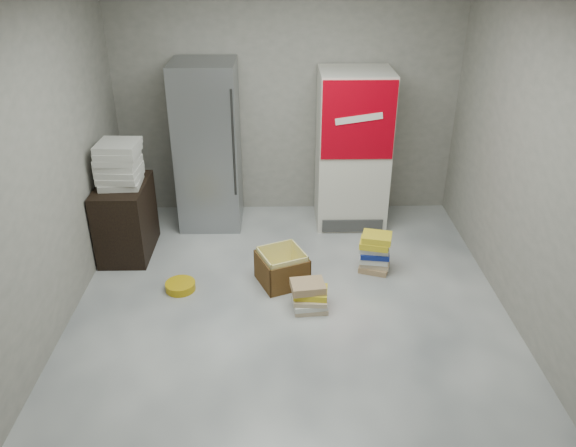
# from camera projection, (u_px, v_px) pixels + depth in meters

# --- Properties ---
(ground) EXTENTS (5.00, 5.00, 0.00)m
(ground) POSITION_uv_depth(u_px,v_px,m) (291.00, 330.00, 4.95)
(ground) COLOR silver
(ground) RESTS_ON ground
(room_shell) EXTENTS (4.04, 5.04, 2.82)m
(room_shell) POSITION_uv_depth(u_px,v_px,m) (291.00, 135.00, 4.12)
(room_shell) COLOR gray
(room_shell) RESTS_ON ground
(steel_fridge) EXTENTS (0.70, 0.72, 1.90)m
(steel_fridge) POSITION_uv_depth(u_px,v_px,m) (208.00, 146.00, 6.38)
(steel_fridge) COLOR #A5A8AD
(steel_fridge) RESTS_ON ground
(coke_cooler) EXTENTS (0.80, 0.73, 1.80)m
(coke_cooler) POSITION_uv_depth(u_px,v_px,m) (352.00, 149.00, 6.42)
(coke_cooler) COLOR silver
(coke_cooler) RESTS_ON ground
(wood_shelf) EXTENTS (0.50, 0.80, 0.80)m
(wood_shelf) POSITION_uv_depth(u_px,v_px,m) (126.00, 219.00, 5.98)
(wood_shelf) COLOR black
(wood_shelf) RESTS_ON ground
(supply_box_stack) EXTENTS (0.44, 0.44, 0.45)m
(supply_box_stack) POSITION_uv_depth(u_px,v_px,m) (119.00, 164.00, 5.68)
(supply_box_stack) COLOR silver
(supply_box_stack) RESTS_ON wood_shelf
(phonebook_stack_main) EXTENTS (0.36, 0.32, 0.43)m
(phonebook_stack_main) POSITION_uv_depth(u_px,v_px,m) (375.00, 252.00, 5.72)
(phonebook_stack_main) COLOR tan
(phonebook_stack_main) RESTS_ON ground
(phonebook_stack_side) EXTENTS (0.36, 0.30, 0.27)m
(phonebook_stack_side) POSITION_uv_depth(u_px,v_px,m) (310.00, 296.00, 5.17)
(phonebook_stack_side) COLOR #CCB390
(phonebook_stack_side) RESTS_ON ground
(cardboard_box) EXTENTS (0.57, 0.57, 0.35)m
(cardboard_box) POSITION_uv_depth(u_px,v_px,m) (282.00, 270.00, 5.56)
(cardboard_box) COLOR yellow
(cardboard_box) RESTS_ON ground
(bucket_lid) EXTENTS (0.32, 0.32, 0.08)m
(bucket_lid) POSITION_uv_depth(u_px,v_px,m) (180.00, 286.00, 5.49)
(bucket_lid) COLOR #C69F0E
(bucket_lid) RESTS_ON ground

